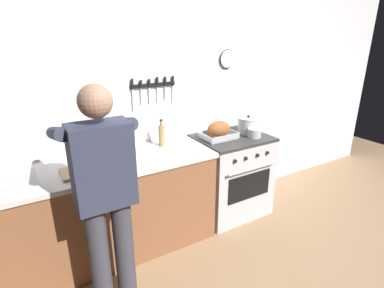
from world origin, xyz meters
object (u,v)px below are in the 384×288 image
object	(u,v)px
bottle_cooking_oil	(83,145)
bottle_olive_oil	(112,147)
stove	(231,175)
person_cook	(104,190)
bottle_soy_sauce	(131,138)
saucepan	(254,133)
cutting_board	(85,170)
bottle_vinegar	(162,135)
roasting_pan	(219,131)
stock_pot	(248,125)
bottle_hot_sauce	(88,152)

from	to	relation	value
bottle_cooking_oil	bottle_olive_oil	bearing A→B (deg)	-38.33
stove	person_cook	world-z (taller)	person_cook
person_cook	bottle_soy_sauce	xyz separation A→B (m)	(0.48, 0.79, 0.04)
person_cook	bottle_soy_sauce	size ratio (longest dim) A/B	7.13
person_cook	saucepan	bearing A→B (deg)	-71.42
cutting_board	bottle_cooking_oil	world-z (taller)	bottle_cooking_oil
person_cook	bottle_vinegar	world-z (taller)	person_cook
person_cook	roasting_pan	size ratio (longest dim) A/B	4.72
stock_pot	bottle_vinegar	bearing A→B (deg)	173.29
bottle_hot_sauce	bottle_cooking_oil	world-z (taller)	bottle_cooking_oil
bottle_olive_oil	bottle_soy_sauce	bearing A→B (deg)	37.06
saucepan	bottle_vinegar	bearing A→B (deg)	164.69
stove	saucepan	world-z (taller)	saucepan
bottle_vinegar	bottle_olive_oil	distance (m)	0.51
bottle_cooking_oil	bottle_soy_sauce	world-z (taller)	bottle_cooking_oil
stove	stock_pot	distance (m)	0.58
roasting_pan	stock_pot	xyz separation A→B (m)	(0.38, -0.02, 0.00)
stove	stock_pot	bearing A→B (deg)	2.87
stock_pot	bottle_soy_sauce	xyz separation A→B (m)	(-1.25, 0.21, 0.01)
bottle_hot_sauce	cutting_board	bearing A→B (deg)	-109.80
bottle_hot_sauce	person_cook	bearing A→B (deg)	-94.77
person_cook	roasting_pan	distance (m)	1.48
roasting_pan	bottle_cooking_oil	xyz separation A→B (m)	(-1.32, 0.18, 0.03)
roasting_pan	cutting_board	xyz separation A→B (m)	(-1.38, -0.12, -0.07)
stock_pot	saucepan	bearing A→B (deg)	-102.83
stock_pot	cutting_board	xyz separation A→B (m)	(-1.76, -0.10, -0.08)
person_cook	bottle_vinegar	xyz separation A→B (m)	(0.75, 0.69, 0.06)
roasting_pan	person_cook	bearing A→B (deg)	-156.27
bottle_cooking_oil	person_cook	bearing A→B (deg)	-92.68
roasting_pan	cutting_board	world-z (taller)	roasting_pan
stove	bottle_vinegar	distance (m)	0.96
bottle_vinegar	bottle_cooking_oil	bearing A→B (deg)	173.03
bottle_olive_oil	bottle_soy_sauce	distance (m)	0.29
bottle_soy_sauce	bottle_hot_sauce	bearing A→B (deg)	-168.24
bottle_hot_sauce	stove	bearing A→B (deg)	-5.33
stock_pot	bottle_olive_oil	size ratio (longest dim) A/B	0.85
stock_pot	saucepan	world-z (taller)	stock_pot
cutting_board	bottle_cooking_oil	bearing A→B (deg)	78.94
saucepan	cutting_board	bearing A→B (deg)	178.59
bottle_olive_oil	person_cook	bearing A→B (deg)	-111.75
stove	bottle_soy_sauce	distance (m)	1.20
roasting_pan	saucepan	bearing A→B (deg)	-25.26
bottle_vinegar	bottle_soy_sauce	xyz separation A→B (m)	(-0.27, 0.10, -0.01)
roasting_pan	bottle_cooking_oil	distance (m)	1.33
person_cook	bottle_cooking_oil	distance (m)	0.78
stock_pot	bottle_olive_oil	world-z (taller)	bottle_olive_oil
bottle_vinegar	bottle_olive_oil	size ratio (longest dim) A/B	1.01
stock_pot	bottle_olive_oil	bearing A→B (deg)	178.56
bottle_olive_oil	bottle_vinegar	bearing A→B (deg)	8.73
stock_pot	bottle_cooking_oil	xyz separation A→B (m)	(-1.70, 0.20, 0.03)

